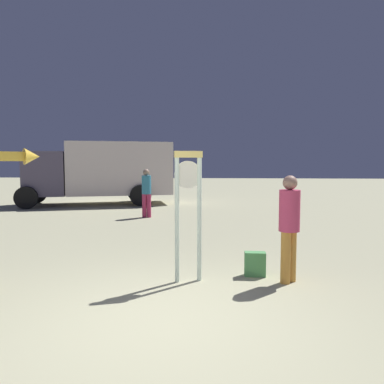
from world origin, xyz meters
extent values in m
plane|color=tan|center=(0.00, 0.00, 0.00)|extent=(80.00, 80.00, 0.00)
cylinder|color=white|center=(0.04, 1.49, 0.96)|extent=(0.07, 0.07, 1.92)
cylinder|color=white|center=(0.38, 1.60, 0.96)|extent=(0.07, 0.07, 1.92)
cube|color=#F7D970|center=(0.21, 1.54, 1.97)|extent=(0.44, 0.21, 0.10)
cylinder|color=white|center=(0.20, 1.57, 1.66)|extent=(0.41, 0.17, 0.42)
cube|color=black|center=(0.20, 1.60, 1.66)|extent=(0.06, 0.03, 0.10)
cube|color=black|center=(0.20, 1.60, 1.66)|extent=(0.15, 0.06, 0.07)
cone|color=yellow|center=(-2.14, 1.33, 1.94)|extent=(0.33, 0.33, 0.25)
cylinder|color=#CD8A36|center=(1.71, 1.55, 0.40)|extent=(0.15, 0.15, 0.80)
cylinder|color=#CD8A36|center=(1.81, 1.66, 0.40)|extent=(0.15, 0.15, 0.80)
cylinder|color=#CB3D62|center=(1.76, 1.61, 1.12)|extent=(0.32, 0.32, 0.63)
sphere|color=#9B7362|center=(1.76, 1.61, 1.54)|extent=(0.22, 0.22, 0.22)
cube|color=#4E9754|center=(1.28, 1.89, 0.20)|extent=(0.34, 0.18, 0.40)
cube|color=#5E8C58|center=(1.28, 2.00, 0.14)|extent=(0.24, 0.04, 0.17)
cylinder|color=#B52E56|center=(-1.84, 8.23, 0.39)|extent=(0.15, 0.15, 0.79)
cylinder|color=#B52E56|center=(-1.68, 8.23, 0.39)|extent=(0.15, 0.15, 0.79)
cylinder|color=teal|center=(-1.76, 8.23, 1.10)|extent=(0.31, 0.31, 0.63)
sphere|color=#9B7C66|center=(-1.76, 8.23, 1.52)|extent=(0.22, 0.22, 0.22)
cube|color=silver|center=(-3.75, 12.25, 1.59)|extent=(4.90, 3.37, 2.28)
cube|color=#534A60|center=(-6.72, 11.34, 1.38)|extent=(2.18, 2.44, 1.86)
cube|color=black|center=(-7.52, 11.10, 1.75)|extent=(0.53, 1.66, 0.82)
cylinder|color=black|center=(-7.63, 12.21, 0.45)|extent=(0.93, 0.50, 0.90)
cylinder|color=black|center=(-6.98, 10.11, 0.45)|extent=(0.93, 0.50, 0.90)
cylinder|color=black|center=(-3.30, 13.54, 0.45)|extent=(0.93, 0.50, 0.90)
cylinder|color=black|center=(-2.66, 11.43, 0.45)|extent=(0.93, 0.50, 0.90)
camera|label=1|loc=(0.69, -4.15, 1.85)|focal=34.98mm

